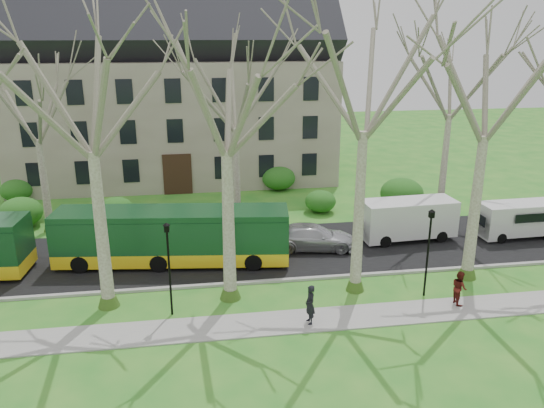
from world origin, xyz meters
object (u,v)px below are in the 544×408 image
Objects in this scene: bus_follow at (173,236)px; pedestrian_a at (310,305)px; sedan at (313,237)px; van_b at (519,220)px; van_a at (408,220)px; pedestrian_b at (459,287)px.

pedestrian_a is (5.99, -7.39, -0.68)m from bus_follow.
van_b reaches higher than sedan.
bus_follow is at bearing -177.63° from van_a.
van_a reaches higher than van_b.
pedestrian_a is at bearing 175.58° from sedan.
pedestrian_b is at bearing 89.30° from pedestrian_a.
bus_follow reaches higher than van_b.
bus_follow is 14.85m from pedestrian_b.
sedan is (7.97, 0.73, -0.83)m from bus_follow.
bus_follow is at bearing -179.67° from van_b.
bus_follow is 20.95m from van_b.
sedan is 3.10× the size of pedestrian_b.
sedan is at bearing 178.33° from van_b.
pedestrian_a is 1.09× the size of pedestrian_b.
pedestrian_a reaches higher than pedestrian_b.
sedan is 6.08m from van_a.
sedan is 0.89× the size of van_a.
pedestrian_a reaches higher than sedan.
bus_follow is 2.49× the size of sedan.
pedestrian_a is at bearing 96.38° from pedestrian_b.
van_b is at bearing 112.53° from pedestrian_a.
van_a is 11.87m from pedestrian_a.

